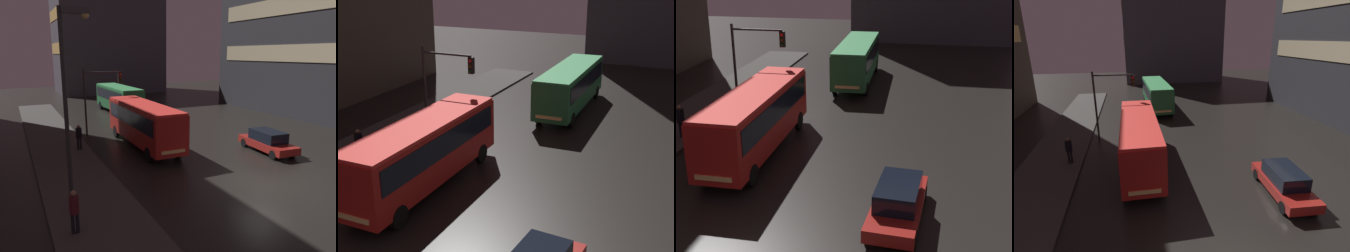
# 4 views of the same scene
# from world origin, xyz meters

# --- Properties ---
(sidewalk_left) EXTENTS (4.00, 48.00, 0.15)m
(sidewalk_left) POSITION_xyz_m (-9.00, 10.00, 0.07)
(sidewalk_left) COLOR #3D3A38
(sidewalk_left) RESTS_ON ground
(bus_near) EXTENTS (2.41, 10.10, 3.27)m
(bus_near) POSITION_xyz_m (-3.10, 9.61, 2.01)
(bus_near) COLOR #AD1E19
(bus_near) RESTS_ON ground
(bus_far) EXTENTS (2.73, 10.26, 3.16)m
(bus_far) POSITION_xyz_m (-0.41, 24.19, 1.95)
(bus_far) COLOR #236B38
(bus_far) RESTS_ON ground
(pedestrian_mid) EXTENTS (0.60, 0.60, 1.81)m
(pedestrian_mid) POSITION_xyz_m (-7.75, 10.38, 1.25)
(pedestrian_mid) COLOR black
(pedestrian_mid) RESTS_ON sidewalk_left
(traffic_light_main) EXTENTS (3.28, 0.35, 5.68)m
(traffic_light_main) POSITION_xyz_m (-5.12, 14.61, 3.87)
(traffic_light_main) COLOR #2D2D2D
(traffic_light_main) RESTS_ON ground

